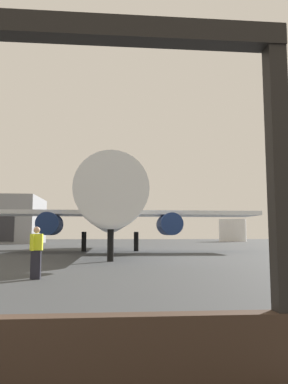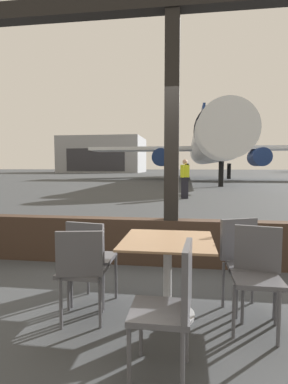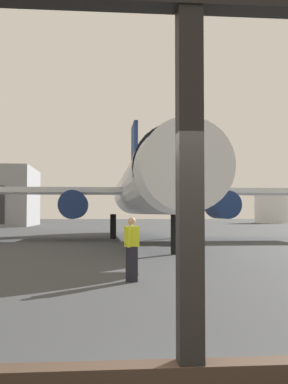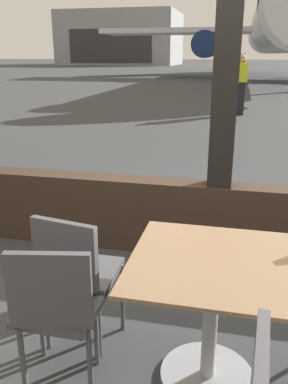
# 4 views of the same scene
# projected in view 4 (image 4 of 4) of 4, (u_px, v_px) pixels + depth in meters

# --- Properties ---
(ground_plane) EXTENTS (220.00, 220.00, 0.00)m
(ground_plane) POSITION_uv_depth(u_px,v_px,m) (239.00, 72.00, 40.57)
(ground_plane) COLOR #383A3D
(window_frame) EXTENTS (8.98, 0.24, 3.76)m
(window_frame) POSITION_uv_depth(u_px,v_px,m) (224.00, 108.00, 3.24)
(window_frame) COLOR #38281E
(window_frame) RESTS_ON ground
(dining_table) EXTENTS (0.84, 0.84, 0.74)m
(dining_table) POSITION_uv_depth(u_px,v_px,m) (211.00, 309.00, 2.12)
(dining_table) COLOR #8C6B4C
(dining_table) RESTS_ON ground
(cafe_chair_window_left) EXTENTS (0.45, 0.45, 0.88)m
(cafe_chair_window_left) POSITION_uv_depth(u_px,v_px,m) (76.00, 269.00, 2.34)
(cafe_chair_window_left) COLOR #4C4C51
(cafe_chair_window_left) RESTS_ON ground
(cafe_chair_side_extra) EXTENTS (0.45, 0.45, 0.87)m
(cafe_chair_side_extra) POSITION_uv_depth(u_px,v_px,m) (57.00, 305.00, 2.03)
(cafe_chair_side_extra) COLOR #4C4C51
(cafe_chair_side_extra) RESTS_ON ground
(airplane) EXTENTS (26.59, 31.23, 10.66)m
(airplane) POSITION_uv_depth(u_px,v_px,m) (279.00, 25.00, 29.04)
(airplane) COLOR silver
(airplane) RESTS_ON ground
(ground_crew_worker) EXTENTS (0.40, 0.53, 1.74)m
(ground_crew_worker) POSITION_uv_depth(u_px,v_px,m) (240.00, 84.00, 11.82)
(ground_crew_worker) COLOR black
(ground_crew_worker) RESTS_ON ground
(distant_hangar) EXTENTS (19.41, 14.62, 8.57)m
(distant_hangar) POSITION_uv_depth(u_px,v_px,m) (122.00, 39.00, 70.35)
(distant_hangar) COLOR gray
(distant_hangar) RESTS_ON ground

